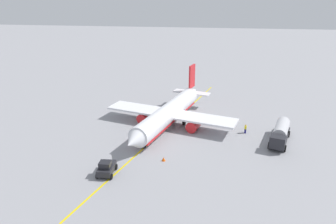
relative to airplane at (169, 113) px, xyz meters
name	(u,v)px	position (x,y,z in m)	size (l,w,h in m)	color
ground_plane	(168,126)	(0.49, -0.13, -2.59)	(400.00, 400.00, 0.00)	#939399
airplane	(169,113)	(0.00, 0.00, 0.00)	(31.22, 26.44, 9.53)	white
fuel_tanker	(280,133)	(3.94, 20.24, -0.87)	(10.36, 5.19, 3.15)	#2D2D33
pushback_tug	(106,168)	(18.86, -6.05, -1.58)	(3.71, 2.50, 2.20)	#232328
refueling_worker	(245,129)	(1.24, 14.56, -1.77)	(0.54, 0.39, 1.71)	navy
safety_cone_nose	(164,159)	(13.84, 1.35, -2.27)	(0.57, 0.57, 0.63)	#F2590F
taxi_line_marking	(168,126)	(0.49, -0.13, -2.58)	(60.14, 0.30, 0.01)	yellow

